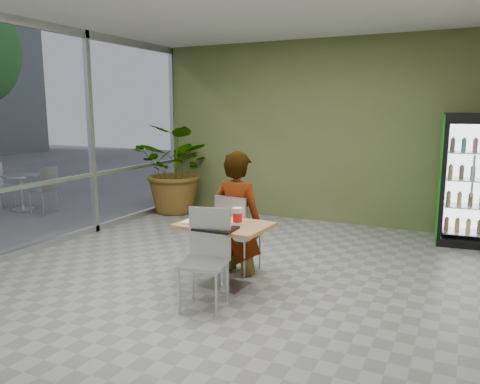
% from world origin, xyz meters
% --- Properties ---
extents(ground, '(7.00, 7.00, 0.00)m').
position_xyz_m(ground, '(0.00, 0.00, 0.00)').
color(ground, gray).
rests_on(ground, ground).
extents(room_envelope, '(6.00, 7.00, 3.20)m').
position_xyz_m(room_envelope, '(0.00, 0.00, 1.60)').
color(room_envelope, silver).
rests_on(room_envelope, ground).
extents(storefront_frame, '(0.10, 7.00, 3.20)m').
position_xyz_m(storefront_frame, '(-3.00, 0.00, 1.60)').
color(storefront_frame, '#AFB2B3').
rests_on(storefront_frame, ground).
extents(dining_table, '(1.02, 0.74, 0.75)m').
position_xyz_m(dining_table, '(0.09, -0.13, 0.54)').
color(dining_table, '#B27D4C').
rests_on(dining_table, ground).
extents(chair_far, '(0.48, 0.48, 0.98)m').
position_xyz_m(chair_far, '(-0.02, 0.36, 0.57)').
color(chair_far, '#AFB2B3').
rests_on(chair_far, ground).
extents(chair_near, '(0.52, 0.53, 1.00)m').
position_xyz_m(chair_near, '(0.14, -0.61, 0.59)').
color(chair_near, '#AFB2B3').
rests_on(chair_near, ground).
extents(seated_woman, '(0.71, 0.51, 1.81)m').
position_xyz_m(seated_woman, '(-0.01, 0.41, 0.60)').
color(seated_woman, black).
rests_on(seated_woman, ground).
extents(pizza_plate, '(0.32, 0.26, 0.03)m').
position_xyz_m(pizza_plate, '(0.09, -0.02, 0.77)').
color(pizza_plate, silver).
rests_on(pizza_plate, dining_table).
extents(soda_cup, '(0.11, 0.11, 0.19)m').
position_xyz_m(soda_cup, '(0.25, -0.12, 0.84)').
color(soda_cup, silver).
rests_on(soda_cup, dining_table).
extents(napkin_stack, '(0.19, 0.19, 0.02)m').
position_xyz_m(napkin_stack, '(-0.25, -0.28, 0.76)').
color(napkin_stack, silver).
rests_on(napkin_stack, dining_table).
extents(cafeteria_tray, '(0.43, 0.32, 0.02)m').
position_xyz_m(cafeteria_tray, '(0.14, -0.41, 0.76)').
color(cafeteria_tray, black).
rests_on(cafeteria_tray, dining_table).
extents(beverage_fridge, '(0.94, 0.75, 1.95)m').
position_xyz_m(beverage_fridge, '(2.55, 3.04, 0.97)').
color(beverage_fridge, black).
rests_on(beverage_fridge, ground).
extents(potted_plant, '(1.61, 1.41, 1.72)m').
position_xyz_m(potted_plant, '(-2.56, 2.98, 0.86)').
color(potted_plant, '#286327').
rests_on(potted_plant, ground).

